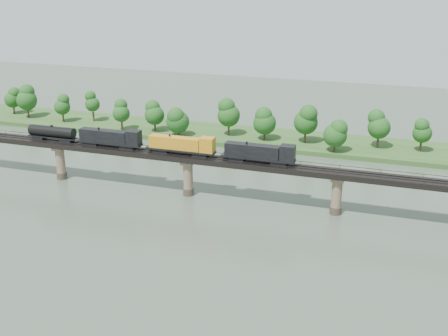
% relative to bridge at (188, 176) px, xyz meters
% --- Properties ---
extents(ground, '(400.00, 400.00, 0.00)m').
position_rel_bridge_xyz_m(ground, '(0.00, -30.00, -5.46)').
color(ground, '#374637').
rests_on(ground, ground).
extents(far_bank, '(300.00, 24.00, 1.60)m').
position_rel_bridge_xyz_m(far_bank, '(0.00, 55.00, -4.66)').
color(far_bank, '#284B1E').
rests_on(far_bank, ground).
extents(bridge, '(236.00, 30.00, 11.50)m').
position_rel_bridge_xyz_m(bridge, '(0.00, 0.00, 0.00)').
color(bridge, '#473A2D').
rests_on(bridge, ground).
extents(bridge_superstructure, '(220.00, 4.90, 0.75)m').
position_rel_bridge_xyz_m(bridge_superstructure, '(0.00, 0.00, 6.33)').
color(bridge_superstructure, black).
rests_on(bridge_superstructure, bridge).
extents(far_treeline, '(289.06, 17.54, 13.60)m').
position_rel_bridge_xyz_m(far_treeline, '(-8.21, 50.52, 3.37)').
color(far_treeline, '#382619').
rests_on(far_treeline, far_bank).
extents(freight_train, '(78.56, 3.06, 5.41)m').
position_rel_bridge_xyz_m(freight_train, '(-8.94, 0.00, 8.62)').
color(freight_train, black).
rests_on(freight_train, bridge).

